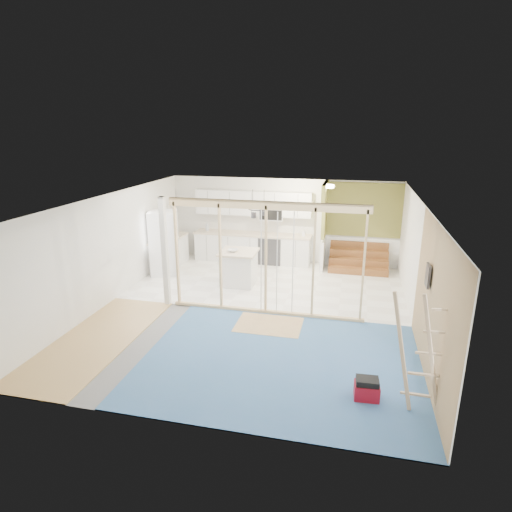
% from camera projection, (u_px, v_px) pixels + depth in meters
% --- Properties ---
extents(room, '(7.01, 8.01, 2.61)m').
position_uv_depth(room, '(253.00, 258.00, 9.47)').
color(room, slate).
rests_on(room, ground).
extents(floor_overlays, '(7.00, 8.00, 0.03)m').
position_uv_depth(floor_overlays, '(256.00, 311.00, 9.89)').
color(floor_overlays, white).
rests_on(floor_overlays, room).
extents(stud_frame, '(4.66, 0.14, 2.60)m').
position_uv_depth(stud_frame, '(242.00, 245.00, 9.44)').
color(stud_frame, beige).
rests_on(stud_frame, room).
extents(base_cabinets, '(4.45, 2.24, 0.93)m').
position_uv_depth(base_cabinets, '(227.00, 249.00, 13.20)').
color(base_cabinets, white).
rests_on(base_cabinets, room).
extents(upper_cabinets, '(3.60, 0.41, 0.85)m').
position_uv_depth(upper_cabinets, '(255.00, 204.00, 13.06)').
color(upper_cabinets, white).
rests_on(upper_cabinets, room).
extents(green_partition, '(2.25, 1.51, 2.60)m').
position_uv_depth(green_partition, '(349.00, 239.00, 12.55)').
color(green_partition, olive).
rests_on(green_partition, room).
extents(pot_rack, '(0.52, 0.52, 0.72)m').
position_uv_depth(pot_rack, '(258.00, 211.00, 11.10)').
color(pot_rack, black).
rests_on(pot_rack, room).
extents(sheathing_panel, '(0.02, 4.00, 2.60)m').
position_uv_depth(sheathing_panel, '(434.00, 309.00, 6.86)').
color(sheathing_panel, tan).
rests_on(sheathing_panel, room).
extents(electrical_panel, '(0.04, 0.30, 0.40)m').
position_uv_depth(electrical_panel, '(428.00, 276.00, 7.33)').
color(electrical_panel, '#39393F').
rests_on(electrical_panel, room).
extents(ceiling_light, '(0.32, 0.32, 0.08)m').
position_uv_depth(ceiling_light, '(328.00, 186.00, 11.61)').
color(ceiling_light, '#FFEABF').
rests_on(ceiling_light, room).
extents(fridge, '(1.04, 1.00, 1.84)m').
position_uv_depth(fridge, '(164.00, 243.00, 12.16)').
color(fridge, white).
rests_on(fridge, room).
extents(island, '(0.97, 0.97, 0.94)m').
position_uv_depth(island, '(239.00, 268.00, 11.44)').
color(island, silver).
rests_on(island, room).
extents(bowl, '(0.28, 0.28, 0.07)m').
position_uv_depth(bowl, '(233.00, 251.00, 11.24)').
color(bowl, silver).
rests_on(bowl, island).
extents(soap_bottle_a, '(0.13, 0.13, 0.30)m').
position_uv_depth(soap_bottle_a, '(207.00, 226.00, 13.50)').
color(soap_bottle_a, silver).
rests_on(soap_bottle_a, base_cabinets).
extents(soap_bottle_b, '(0.11, 0.11, 0.21)m').
position_uv_depth(soap_bottle_b, '(304.00, 233.00, 12.85)').
color(soap_bottle_b, white).
rests_on(soap_bottle_b, base_cabinets).
extents(toolbox, '(0.40, 0.31, 0.36)m').
position_uv_depth(toolbox, '(367.00, 389.00, 6.67)').
color(toolbox, maroon).
rests_on(toolbox, room).
extents(ladder, '(0.97, 0.19, 1.83)m').
position_uv_depth(ladder, '(420.00, 354.00, 6.21)').
color(ladder, tan).
rests_on(ladder, room).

